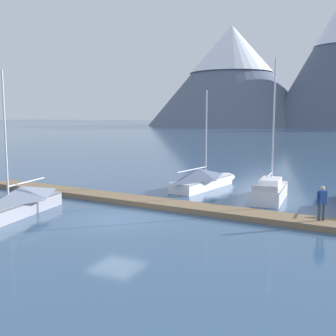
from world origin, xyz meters
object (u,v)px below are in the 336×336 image
at_px(sailboat_second_berth, 15,202).
at_px(sailboat_mid_dock_starboard, 271,190).
at_px(person_on_dock, 322,201).
at_px(sailboat_mid_dock_port, 204,178).

height_order(sailboat_second_berth, sailboat_mid_dock_starboard, sailboat_mid_dock_starboard).
height_order(sailboat_mid_dock_starboard, person_on_dock, sailboat_mid_dock_starboard).
bearing_deg(sailboat_mid_dock_port, person_on_dock, -39.47).
bearing_deg(person_on_dock, sailboat_mid_dock_starboard, 122.50).
bearing_deg(sailboat_second_berth, sailboat_mid_dock_starboard, 42.76).
bearing_deg(person_on_dock, sailboat_second_berth, -161.90).
height_order(sailboat_mid_dock_port, person_on_dock, sailboat_mid_dock_port).
bearing_deg(sailboat_mid_dock_port, sailboat_second_berth, -116.62).
relative_size(sailboat_second_berth, sailboat_mid_dock_starboard, 0.86).
relative_size(sailboat_second_berth, sailboat_mid_dock_port, 0.96).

